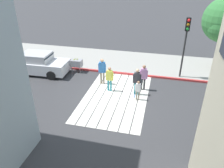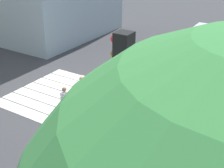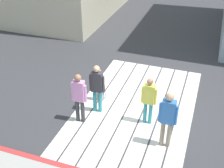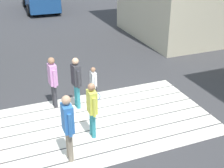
{
  "view_description": "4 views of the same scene",
  "coord_description": "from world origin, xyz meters",
  "px_view_note": "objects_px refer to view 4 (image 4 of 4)",
  "views": [
    {
      "loc": [
        11.1,
        2.47,
        6.9
      ],
      "look_at": [
        0.41,
        -0.14,
        1.06
      ],
      "focal_mm": 34.66,
      "sensor_mm": 36.0,
      "label": 1
    },
    {
      "loc": [
        -6.29,
        8.41,
        5.79
      ],
      "look_at": [
        -0.55,
        -0.48,
        0.79
      ],
      "focal_mm": 53.24,
      "sensor_mm": 36.0,
      "label": 2
    },
    {
      "loc": [
        -8.1,
        -1.99,
        6.11
      ],
      "look_at": [
        -0.38,
        0.72,
        1.06
      ],
      "focal_mm": 48.1,
      "sensor_mm": 36.0,
      "label": 3
    },
    {
      "loc": [
        -2.76,
        -7.39,
        5.1
      ],
      "look_at": [
        0.33,
        0.35,
        1.06
      ],
      "focal_mm": 49.25,
      "sensor_mm": 36.0,
      "label": 4
    }
  ],
  "objects_px": {
    "pedestrian_adult_side": "(76,79)",
    "pedestrian_adult_trailing": "(53,79)",
    "pedestrian_child_with_racket": "(94,83)",
    "pedestrian_adult_lead": "(92,106)",
    "pedestrian_teen_behind": "(68,124)"
  },
  "relations": [
    {
      "from": "pedestrian_adult_side",
      "to": "pedestrian_adult_trailing",
      "type": "bearing_deg",
      "value": 154.59
    },
    {
      "from": "pedestrian_adult_lead",
      "to": "pedestrian_child_with_racket",
      "type": "relative_size",
      "value": 1.31
    },
    {
      "from": "pedestrian_adult_side",
      "to": "pedestrian_teen_behind",
      "type": "relative_size",
      "value": 0.96
    },
    {
      "from": "pedestrian_adult_side",
      "to": "pedestrian_child_with_racket",
      "type": "height_order",
      "value": "pedestrian_adult_side"
    },
    {
      "from": "pedestrian_adult_trailing",
      "to": "pedestrian_teen_behind",
      "type": "bearing_deg",
      "value": -94.5
    },
    {
      "from": "pedestrian_adult_side",
      "to": "pedestrian_child_with_racket",
      "type": "distance_m",
      "value": 0.71
    },
    {
      "from": "pedestrian_adult_trailing",
      "to": "pedestrian_teen_behind",
      "type": "relative_size",
      "value": 0.95
    },
    {
      "from": "pedestrian_adult_lead",
      "to": "pedestrian_adult_trailing",
      "type": "xyz_separation_m",
      "value": [
        -0.63,
        2.04,
        0.05
      ]
    },
    {
      "from": "pedestrian_adult_trailing",
      "to": "pedestrian_adult_side",
      "type": "relative_size",
      "value": 1.0
    },
    {
      "from": "pedestrian_child_with_racket",
      "to": "pedestrian_adult_side",
      "type": "bearing_deg",
      "value": -165.79
    },
    {
      "from": "pedestrian_adult_lead",
      "to": "pedestrian_teen_behind",
      "type": "bearing_deg",
      "value": -139.44
    },
    {
      "from": "pedestrian_adult_trailing",
      "to": "pedestrian_adult_side",
      "type": "xyz_separation_m",
      "value": [
        0.68,
        -0.32,
        0.0
      ]
    },
    {
      "from": "pedestrian_adult_lead",
      "to": "pedestrian_teen_behind",
      "type": "height_order",
      "value": "pedestrian_teen_behind"
    },
    {
      "from": "pedestrian_child_with_racket",
      "to": "pedestrian_teen_behind",
      "type": "bearing_deg",
      "value": -120.25
    },
    {
      "from": "pedestrian_adult_trailing",
      "to": "pedestrian_child_with_racket",
      "type": "bearing_deg",
      "value": -7.21
    }
  ]
}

